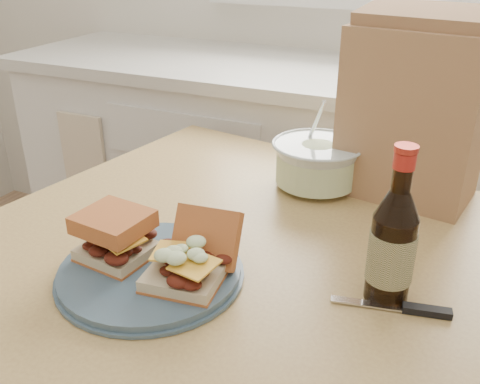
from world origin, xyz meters
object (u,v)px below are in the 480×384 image
at_px(paper_bag, 413,115).
at_px(plate, 150,272).
at_px(dining_table, 235,303).
at_px(beer_bottle, 392,245).
at_px(coleslaw_bowl, 317,165).

bearing_deg(paper_bag, plate, -113.50).
distance_m(dining_table, paper_bag, 0.52).
bearing_deg(dining_table, beer_bottle, 2.92).
distance_m(plate, beer_bottle, 0.39).
height_order(dining_table, paper_bag, paper_bag).
bearing_deg(dining_table, coleslaw_bowl, 89.84).
xyz_separation_m(plate, paper_bag, (0.32, 0.50, 0.17)).
height_order(beer_bottle, paper_bag, paper_bag).
distance_m(coleslaw_bowl, paper_bag, 0.23).
bearing_deg(dining_table, paper_bag, 66.77).
height_order(coleslaw_bowl, beer_bottle, beer_bottle).
distance_m(beer_bottle, paper_bag, 0.40).
bearing_deg(beer_bottle, dining_table, 157.97).
xyz_separation_m(dining_table, plate, (-0.09, -0.14, 0.13)).
bearing_deg(beer_bottle, paper_bag, 80.19).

